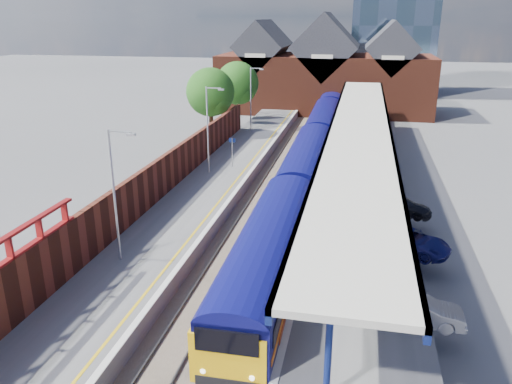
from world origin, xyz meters
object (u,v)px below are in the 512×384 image
at_px(train, 316,139).
at_px(lamp_post_d, 252,95).
at_px(lamp_post_c, 209,125).
at_px(parked_car_silver, 418,311).
at_px(parked_car_blue, 408,240).
at_px(platform_sign, 232,147).
at_px(parked_car_dark, 400,206).
at_px(lamp_post_b, 116,188).

xyz_separation_m(train, lamp_post_d, (-7.86, 7.02, 2.87)).
bearing_deg(lamp_post_d, train, -41.78).
relative_size(lamp_post_c, lamp_post_d, 1.00).
distance_m(lamp_post_c, parked_car_silver, 24.22).
bearing_deg(parked_car_blue, platform_sign, 70.37).
distance_m(lamp_post_c, parked_car_dark, 16.42).
height_order(platform_sign, parked_car_blue, platform_sign).
distance_m(parked_car_dark, parked_car_blue, 5.51).
xyz_separation_m(lamp_post_b, lamp_post_c, (0.00, 16.00, 0.00)).
bearing_deg(lamp_post_d, lamp_post_b, -90.00).
distance_m(train, lamp_post_b, 26.34).
distance_m(lamp_post_d, parked_car_dark, 27.01).
distance_m(lamp_post_c, lamp_post_d, 16.00).
bearing_deg(lamp_post_b, parked_car_silver, -11.20).
relative_size(train, parked_car_dark, 16.27).
bearing_deg(parked_car_blue, lamp_post_b, 131.66).
bearing_deg(parked_car_silver, lamp_post_d, 23.27).
height_order(parked_car_dark, parked_car_blue, parked_car_blue).
xyz_separation_m(parked_car_silver, parked_car_dark, (0.00, 12.55, -0.04)).
bearing_deg(parked_car_silver, lamp_post_b, 79.18).
height_order(lamp_post_d, platform_sign, lamp_post_d).
xyz_separation_m(lamp_post_b, platform_sign, (1.36, 18.00, -2.30)).
height_order(lamp_post_b, platform_sign, lamp_post_b).
distance_m(parked_car_silver, parked_car_dark, 12.55).
bearing_deg(lamp_post_d, platform_sign, -84.44).
bearing_deg(parked_car_silver, parked_car_blue, -0.61).
relative_size(parked_car_dark, parked_car_blue, 0.89).
bearing_deg(lamp_post_b, lamp_post_c, 90.00).
distance_m(lamp_post_b, platform_sign, 18.20).
distance_m(lamp_post_d, parked_car_silver, 38.05).
bearing_deg(platform_sign, parked_car_blue, -45.79).
distance_m(lamp_post_c, platform_sign, 3.34).
relative_size(lamp_post_c, parked_car_silver, 1.85).
distance_m(lamp_post_b, parked_car_blue, 15.78).
bearing_deg(parked_car_dark, parked_car_blue, -163.72).
bearing_deg(lamp_post_c, parked_car_dark, -23.39).
height_order(lamp_post_c, parked_car_blue, lamp_post_c).
distance_m(platform_sign, parked_car_silver, 24.85).
height_order(platform_sign, parked_car_dark, platform_sign).
bearing_deg(parked_car_dark, parked_car_silver, -164.99).
xyz_separation_m(train, lamp_post_c, (-7.86, -8.98, 2.87)).
height_order(lamp_post_b, lamp_post_c, same).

